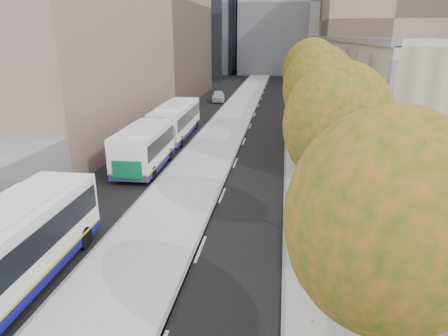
# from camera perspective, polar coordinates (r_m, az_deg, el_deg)

# --- Properties ---
(bus_platform) EXTENTS (4.25, 150.00, 0.15)m
(bus_platform) POSITION_cam_1_polar(r_m,az_deg,el_deg) (38.74, 0.32, 5.91)
(bus_platform) COLOR silver
(bus_platform) RESTS_ON ground
(sidewalk) EXTENTS (4.75, 150.00, 0.08)m
(sidewalk) POSITION_cam_1_polar(r_m,az_deg,el_deg) (38.46, 12.25, 5.34)
(sidewalk) COLOR gray
(sidewalk) RESTS_ON ground
(building_tan) EXTENTS (18.00, 92.00, 8.00)m
(building_tan) POSITION_cam_1_polar(r_m,az_deg,el_deg) (68.03, 20.97, 13.50)
(building_tan) COLOR gray
(building_tan) RESTS_ON ground
(building_far_block) EXTENTS (30.00, 18.00, 30.00)m
(building_far_block) POSITION_cam_1_polar(r_m,az_deg,el_deg) (98.74, 11.97, 21.87)
(building_far_block) COLOR #A6A398
(building_far_block) RESTS_ON ground
(bus_shelter) EXTENTS (1.90, 4.40, 2.53)m
(bus_shelter) POSITION_cam_1_polar(r_m,az_deg,el_deg) (15.38, 23.64, -7.43)
(bus_shelter) COLOR #383A3F
(bus_shelter) RESTS_ON sidewalk
(tree_b) EXTENTS (4.00, 4.00, 6.97)m
(tree_b) POSITION_cam_1_polar(r_m,az_deg,el_deg) (8.46, 22.18, -7.18)
(tree_b) COLOR #301C17
(tree_b) RESTS_ON sidewalk
(tree_c) EXTENTS (4.20, 4.20, 7.28)m
(tree_c) POSITION_cam_1_polar(r_m,az_deg,el_deg) (15.90, 15.97, 5.97)
(tree_c) COLOR #301C17
(tree_c) RESTS_ON sidewalk
(tree_d) EXTENTS (4.40, 4.40, 7.60)m
(tree_d) POSITION_cam_1_polar(r_m,az_deg,el_deg) (24.70, 13.55, 10.92)
(tree_d) COLOR #301C17
(tree_d) RESTS_ON sidewalk
(tree_e) EXTENTS (4.60, 4.60, 7.92)m
(tree_e) POSITION_cam_1_polar(r_m,az_deg,el_deg) (33.61, 12.38, 13.25)
(tree_e) COLOR #301C17
(tree_e) RESTS_ON sidewalk
(bus_far) EXTENTS (2.96, 16.90, 2.81)m
(bus_far) POSITION_cam_1_polar(r_m,az_deg,el_deg) (31.38, -8.50, 5.44)
(bus_far) COLOR white
(bus_far) RESTS_ON ground
(distant_car) EXTENTS (2.25, 4.40, 1.43)m
(distant_car) POSITION_cam_1_polar(r_m,az_deg,el_deg) (54.31, -0.83, 10.22)
(distant_car) COLOR beige
(distant_car) RESTS_ON ground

